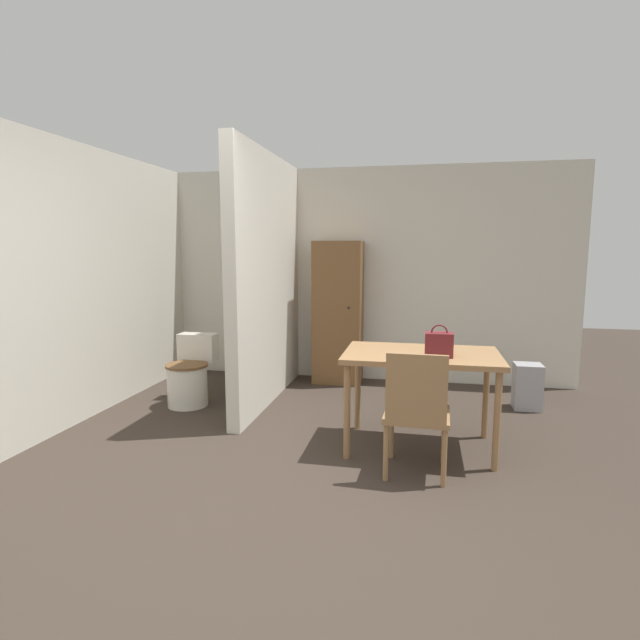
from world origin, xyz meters
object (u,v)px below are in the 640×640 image
Objects in this scene: wooden_chair at (417,410)px; toilet at (190,376)px; handbag at (439,344)px; wooden_cabinet at (338,313)px; dining_table at (421,363)px; space_heater at (527,386)px.

toilet is (-2.26, 1.20, -0.19)m from wooden_chair.
wooden_chair is 3.68× the size of handbag.
wooden_cabinet is (-1.09, 1.94, -0.03)m from handbag.
wooden_cabinet is (-0.96, 1.82, 0.14)m from dining_table.
dining_table is 1.33× the size of wooden_chair.
space_heater is (3.32, 0.52, -0.07)m from toilet.
dining_table is at bearing -16.62° from toilet.
dining_table is 2.42m from toilet.
wooden_cabinet is at bearing 162.57° from space_heater.
handbag is at bearing -60.67° from wooden_cabinet.
toilet is at bearing -171.16° from space_heater.
toilet is 1.83m from wooden_cabinet.
space_heater is at bearing -17.43° from wooden_cabinet.
toilet reaches higher than space_heater.
dining_table is 1.65m from space_heater.
wooden_cabinet is at bearing 117.81° from dining_table.
wooden_chair is at bearing -109.91° from handbag.
handbag is 1.71m from space_heater.
handbag is at bearing -124.69° from space_heater.
dining_table is 2.07m from wooden_cabinet.
handbag is at bearing -41.63° from dining_table.
wooden_chair is at bearing -92.59° from dining_table.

